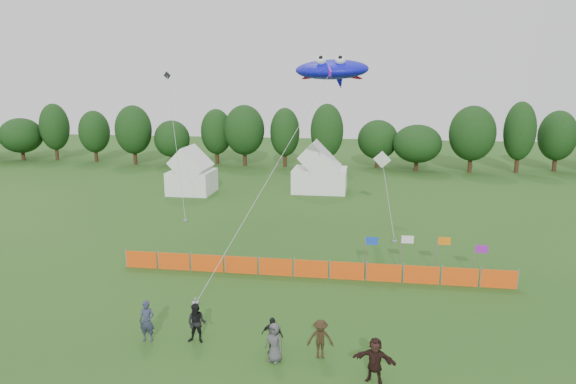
# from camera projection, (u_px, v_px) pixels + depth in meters

# --- Properties ---
(ground) EXTENTS (160.00, 160.00, 0.00)m
(ground) POSITION_uv_depth(u_px,v_px,m) (266.00, 343.00, 21.42)
(ground) COLOR #234C16
(ground) RESTS_ON ground
(treeline) EXTENTS (104.57, 8.78, 8.36)m
(treeline) POSITION_uv_depth(u_px,v_px,m) (348.00, 136.00, 63.72)
(treeline) COLOR #382314
(treeline) RESTS_ON ground
(tent_left) EXTENTS (4.16, 4.16, 3.67)m
(tent_left) POSITION_uv_depth(u_px,v_px,m) (192.00, 174.00, 50.09)
(tent_left) COLOR white
(tent_left) RESTS_ON ground
(tent_right) EXTENTS (5.34, 4.27, 3.77)m
(tent_right) POSITION_uv_depth(u_px,v_px,m) (320.00, 172.00, 50.87)
(tent_right) COLOR white
(tent_right) RESTS_ON ground
(barrier_fence) EXTENTS (21.90, 0.06, 1.00)m
(barrier_fence) POSITION_uv_depth(u_px,v_px,m) (311.00, 269.00, 28.56)
(barrier_fence) COLOR #EA4A0D
(barrier_fence) RESTS_ON ground
(flag_row) EXTENTS (6.73, 0.56, 2.23)m
(flag_row) POSITION_uv_depth(u_px,v_px,m) (421.00, 250.00, 28.85)
(flag_row) COLOR gray
(flag_row) RESTS_ON ground
(spectator_a) EXTENTS (0.68, 0.47, 1.79)m
(spectator_a) POSITION_uv_depth(u_px,v_px,m) (147.00, 321.00, 21.44)
(spectator_a) COLOR #2C2F49
(spectator_a) RESTS_ON ground
(spectator_b) EXTENTS (0.83, 0.65, 1.70)m
(spectator_b) POSITION_uv_depth(u_px,v_px,m) (197.00, 323.00, 21.34)
(spectator_b) COLOR black
(spectator_b) RESTS_ON ground
(spectator_c) EXTENTS (1.09, 0.70, 1.60)m
(spectator_c) POSITION_uv_depth(u_px,v_px,m) (320.00, 339.00, 20.15)
(spectator_c) COLOR black
(spectator_c) RESTS_ON ground
(spectator_d) EXTENTS (0.95, 0.51, 1.54)m
(spectator_d) POSITION_uv_depth(u_px,v_px,m) (272.00, 335.00, 20.51)
(spectator_d) COLOR black
(spectator_d) RESTS_ON ground
(spectator_e) EXTENTS (0.91, 0.79, 1.58)m
(spectator_e) POSITION_uv_depth(u_px,v_px,m) (274.00, 342.00, 19.90)
(spectator_e) COLOR #454448
(spectator_e) RESTS_ON ground
(spectator_f) EXTENTS (1.64, 0.81, 1.70)m
(spectator_f) POSITION_uv_depth(u_px,v_px,m) (375.00, 360.00, 18.55)
(spectator_f) COLOR black
(spectator_f) RESTS_ON ground
(stingray_kite) EXTENTS (8.64, 21.50, 12.50)m
(stingray_kite) POSITION_uv_depth(u_px,v_px,m) (332.00, 70.00, 36.23)
(stingray_kite) COLOR #1111F0
(stingray_kite) RESTS_ON ground
(small_kite_white) EXTENTS (1.71, 7.38, 5.35)m
(small_kite_white) POSITION_uv_depth(u_px,v_px,m) (384.00, 175.00, 39.68)
(small_kite_white) COLOR white
(small_kite_white) RESTS_ON ground
(small_kite_dark) EXTENTS (4.94, 8.99, 11.68)m
(small_kite_dark) POSITION_uv_depth(u_px,v_px,m) (175.00, 136.00, 43.93)
(small_kite_dark) COLOR black
(small_kite_dark) RESTS_ON ground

